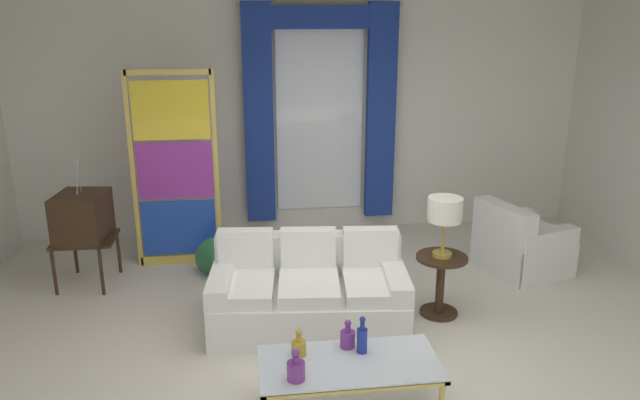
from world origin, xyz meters
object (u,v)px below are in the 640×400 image
object	(u,v)px
coffee_table	(349,366)
table_lamp_brass	(445,212)
bottle_blue_decanter	(362,338)
peacock_figurine	(215,260)
bottle_ruby_flask	(296,369)
vintage_tv	(82,219)
stained_glass_divider	(175,174)
round_side_table	(440,280)
bottle_amber_squat	(299,346)
armchair_white	(519,247)
couch_white_long	(309,292)
bottle_crystal_tall	(348,338)

from	to	relation	value
coffee_table	table_lamp_brass	bearing A→B (deg)	50.44
bottle_blue_decanter	peacock_figurine	size ratio (longest dim) A/B	0.48
bottle_ruby_flask	vintage_tv	xyz separation A→B (m)	(-1.97, 2.68, 0.24)
stained_glass_divider	table_lamp_brass	xyz separation A→B (m)	(2.55, -1.59, -0.03)
bottle_blue_decanter	vintage_tv	xyz separation A→B (m)	(-2.47, 2.40, 0.21)
vintage_tv	round_side_table	xyz separation A→B (m)	(3.48, -1.16, -0.37)
bottle_amber_squat	armchair_white	bearing A→B (deg)	38.02
armchair_white	bottle_blue_decanter	bearing A→B (deg)	-136.32
vintage_tv	stained_glass_divider	distance (m)	1.07
couch_white_long	bottle_blue_decanter	bearing A→B (deg)	-78.74
bottle_crystal_tall	peacock_figurine	distance (m)	2.50
vintage_tv	bottle_blue_decanter	bearing A→B (deg)	-44.15
bottle_blue_decanter	bottle_crystal_tall	xyz separation A→B (m)	(-0.09, 0.08, -0.04)
vintage_tv	peacock_figurine	size ratio (longest dim) A/B	2.24
couch_white_long	peacock_figurine	xyz separation A→B (m)	(-0.89, 1.10, -0.08)
stained_glass_divider	table_lamp_brass	world-z (taller)	stained_glass_divider
coffee_table	armchair_white	world-z (taller)	armchair_white
round_side_table	peacock_figurine	bearing A→B (deg)	152.89
coffee_table	vintage_tv	size ratio (longest dim) A/B	0.95
armchair_white	bottle_ruby_flask	bearing A→B (deg)	-138.67
bottle_ruby_flask	couch_white_long	bearing A→B (deg)	80.27
coffee_table	round_side_table	xyz separation A→B (m)	(1.12, 1.36, -0.02)
vintage_tv	coffee_table	bearing A→B (deg)	-46.86
couch_white_long	bottle_amber_squat	world-z (taller)	couch_white_long
stained_glass_divider	round_side_table	world-z (taller)	stained_glass_divider
bottle_ruby_flask	vintage_tv	size ratio (longest dim) A/B	0.17
bottle_amber_squat	vintage_tv	xyz separation A→B (m)	(-2.01, 2.37, 0.25)
bottle_crystal_tall	coffee_table	bearing A→B (deg)	-96.66
bottle_blue_decanter	bottle_crystal_tall	bearing A→B (deg)	136.80
coffee_table	stained_glass_divider	size ratio (longest dim) A/B	0.58
bottle_blue_decanter	table_lamp_brass	xyz separation A→B (m)	(1.01, 1.24, 0.51)
bottle_ruby_flask	table_lamp_brass	distance (m)	2.21
vintage_tv	round_side_table	bearing A→B (deg)	-18.42
bottle_blue_decanter	couch_white_long	bearing A→B (deg)	101.26
couch_white_long	bottle_ruby_flask	world-z (taller)	couch_white_long
bottle_blue_decanter	vintage_tv	size ratio (longest dim) A/B	0.21
bottle_blue_decanter	armchair_white	bearing A→B (deg)	43.68
bottle_blue_decanter	bottle_ruby_flask	xyz separation A→B (m)	(-0.51, -0.28, -0.03)
bottle_crystal_tall	bottle_blue_decanter	bearing A→B (deg)	-43.20
vintage_tv	table_lamp_brass	distance (m)	3.68
bottle_crystal_tall	vintage_tv	world-z (taller)	vintage_tv
coffee_table	armchair_white	size ratio (longest dim) A/B	1.26
bottle_crystal_tall	armchair_white	bearing A→B (deg)	41.36
vintage_tv	stained_glass_divider	bearing A→B (deg)	24.81
bottle_crystal_tall	armchair_white	world-z (taller)	armchair_white
peacock_figurine	table_lamp_brass	distance (m)	2.54
couch_white_long	vintage_tv	bearing A→B (deg)	152.43
bottle_blue_decanter	peacock_figurine	world-z (taller)	bottle_blue_decanter
peacock_figurine	round_side_table	distance (m)	2.41
stained_glass_divider	bottle_blue_decanter	bearing A→B (deg)	-61.36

